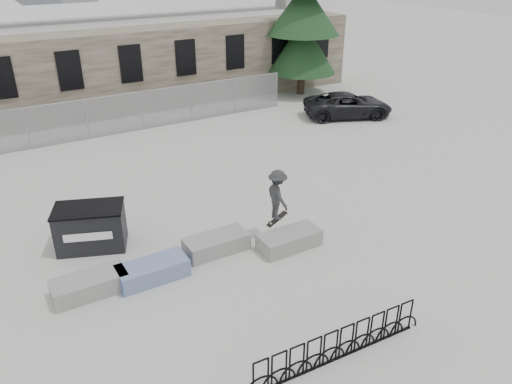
# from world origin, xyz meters

# --- Properties ---
(ground) EXTENTS (120.00, 120.00, 0.00)m
(ground) POSITION_xyz_m (0.00, 0.00, 0.00)
(ground) COLOR #ACACA7
(ground) RESTS_ON ground
(stone_wall) EXTENTS (36.00, 2.58, 4.50)m
(stone_wall) POSITION_xyz_m (0.00, 16.24, 2.26)
(stone_wall) COLOR brown
(stone_wall) RESTS_ON ground
(chainlink_fence) EXTENTS (22.06, 0.06, 2.02)m
(chainlink_fence) POSITION_xyz_m (-0.00, 12.50, 1.04)
(chainlink_fence) COLOR gray
(chainlink_fence) RESTS_ON ground
(planter_far_left) EXTENTS (2.00, 0.90, 0.54)m
(planter_far_left) POSITION_xyz_m (-3.06, 0.08, 0.29)
(planter_far_left) COLOR gray
(planter_far_left) RESTS_ON ground
(planter_center_left) EXTENTS (2.00, 0.90, 0.54)m
(planter_center_left) POSITION_xyz_m (-1.33, -0.15, 0.29)
(planter_center_left) COLOR #3755A7
(planter_center_left) RESTS_ON ground
(planter_center_right) EXTENTS (2.00, 0.90, 0.54)m
(planter_center_right) POSITION_xyz_m (0.89, 0.21, 0.29)
(planter_center_right) COLOR gray
(planter_center_right) RESTS_ON ground
(planter_offset) EXTENTS (2.00, 0.90, 0.54)m
(planter_offset) POSITION_xyz_m (2.98, -0.77, 0.29)
(planter_offset) COLOR gray
(planter_offset) RESTS_ON ground
(dumpster) EXTENTS (2.44, 1.97, 1.39)m
(dumpster) POSITION_xyz_m (-2.37, 2.47, 0.70)
(dumpster) COLOR black
(dumpster) RESTS_ON ground
(bike_rack) EXTENTS (4.94, 0.27, 0.90)m
(bike_rack) POSITION_xyz_m (1.26, -5.32, 0.44)
(bike_rack) COLOR black
(bike_rack) RESTS_ON ground
(spruce_tree) EXTENTS (4.44, 4.44, 11.50)m
(spruce_tree) POSITION_xyz_m (13.88, 14.10, 4.96)
(spruce_tree) COLOR #38281E
(spruce_tree) RESTS_ON ground
(suv) EXTENTS (5.34, 3.95, 1.35)m
(suv) POSITION_xyz_m (13.33, 8.79, 0.67)
(suv) COLOR black
(suv) RESTS_ON ground
(skateboarder) EXTENTS (0.78, 1.14, 1.87)m
(skateboarder) POSITION_xyz_m (2.95, -0.07, 1.57)
(skateboarder) COLOR #2B2B2E
(skateboarder) RESTS_ON ground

